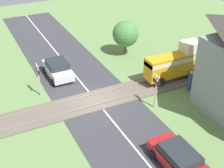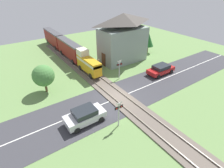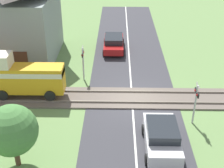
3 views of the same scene
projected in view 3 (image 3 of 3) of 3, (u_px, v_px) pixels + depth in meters
The scene contains 11 objects.
ground_plane at pixel (132, 99), 22.31m from camera, with size 60.00×60.00×0.00m, color #66894C.
road_surface at pixel (132, 99), 22.31m from camera, with size 48.00×6.40×0.02m.
track_bed at pixel (132, 98), 22.28m from camera, with size 2.80×48.00×0.24m.
car_near_crossing at pixel (162, 136), 17.35m from camera, with size 3.96×2.00×1.55m.
car_far_side at pixel (114, 43), 29.68m from camera, with size 4.30×1.99×1.40m.
crossing_signal_west_approach at pixel (196, 98), 18.89m from camera, with size 0.90×0.18×2.85m.
crossing_signal_east_approach at pixel (83, 59), 23.93m from camera, with size 0.90×0.18×2.85m.
station_building at pixel (29, 16), 26.89m from camera, with size 8.20×4.61×7.79m.
pedestrian_by_station at pixel (29, 75), 23.73m from camera, with size 0.44×0.44×1.79m.
tree_by_station at pixel (44, 10), 33.02m from camera, with size 1.98×1.98×3.71m.
tree_roadside_hedge at pixel (12, 130), 15.49m from camera, with size 2.63×2.63×3.58m.
Camera 3 is at (-18.95, 1.07, 11.87)m, focal length 50.00 mm.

